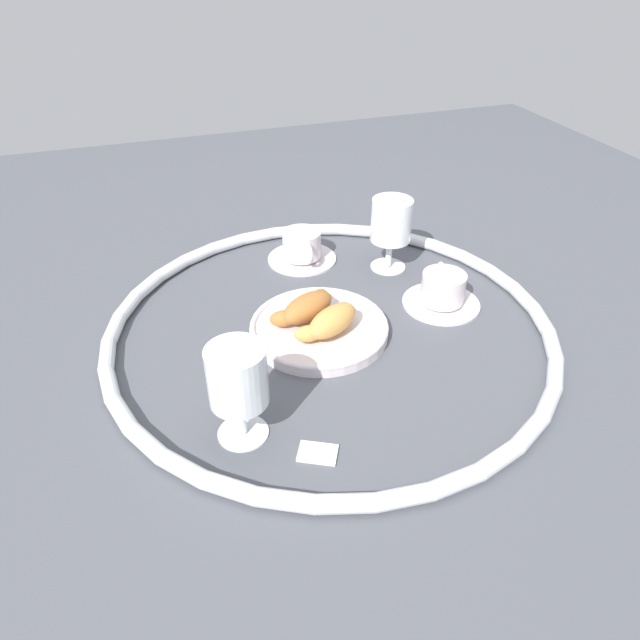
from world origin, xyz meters
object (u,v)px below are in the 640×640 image
(sugar_packet, at_px, (318,452))
(pastry_plate, at_px, (320,329))
(juice_glass_right, at_px, (238,380))
(croissant_large, at_px, (331,321))
(juice_glass_left, at_px, (391,224))
(coffee_cup_near, at_px, (442,291))
(coffee_cup_far, at_px, (302,248))
(croissant_small, at_px, (307,307))

(sugar_packet, bearing_deg, pastry_plate, 98.52)
(pastry_plate, distance_m, juice_glass_right, 0.26)
(croissant_large, height_order, juice_glass_left, juice_glass_left)
(pastry_plate, height_order, coffee_cup_near, coffee_cup_near)
(pastry_plate, bearing_deg, coffee_cup_far, 79.15)
(coffee_cup_far, distance_m, sugar_packet, 0.51)
(croissant_small, relative_size, coffee_cup_far, 0.90)
(coffee_cup_far, bearing_deg, juice_glass_left, -28.43)
(coffee_cup_near, bearing_deg, juice_glass_right, -154.27)
(croissant_large, relative_size, sugar_packet, 2.43)
(juice_glass_right, height_order, sugar_packet, juice_glass_right)
(pastry_plate, xyz_separation_m, sugar_packet, (-0.09, -0.24, -0.01))
(pastry_plate, relative_size, croissant_small, 1.84)
(coffee_cup_near, xyz_separation_m, coffee_cup_far, (-0.18, 0.23, 0.00))
(coffee_cup_far, bearing_deg, coffee_cup_near, -51.33)
(pastry_plate, distance_m, coffee_cup_near, 0.23)
(croissant_small, bearing_deg, coffee_cup_far, 74.46)
(pastry_plate, xyz_separation_m, coffee_cup_far, (0.05, 0.25, 0.01))
(croissant_large, height_order, coffee_cup_near, croissant_large)
(croissant_small, relative_size, juice_glass_right, 0.88)
(coffee_cup_near, relative_size, juice_glass_left, 0.97)
(croissant_large, xyz_separation_m, juice_glass_left, (0.19, 0.19, 0.05))
(croissant_large, bearing_deg, croissant_small, 116.63)
(juice_glass_right, bearing_deg, croissant_large, 40.57)
(croissant_large, relative_size, coffee_cup_near, 0.89)
(croissant_large, xyz_separation_m, coffee_cup_near, (0.22, 0.04, -0.01))
(croissant_large, relative_size, croissant_small, 0.99)
(coffee_cup_far, distance_m, juice_glass_right, 0.48)
(croissant_large, relative_size, juice_glass_right, 0.87)
(coffee_cup_far, xyz_separation_m, juice_glass_left, (0.15, -0.08, 0.07))
(sugar_packet, bearing_deg, juice_glass_right, 169.18)
(coffee_cup_near, relative_size, juice_glass_right, 0.97)
(juice_glass_left, relative_size, sugar_packet, 2.80)
(coffee_cup_far, xyz_separation_m, juice_glass_right, (-0.22, -0.42, 0.07))
(croissant_small, relative_size, coffee_cup_near, 0.90)
(croissant_large, distance_m, juice_glass_left, 0.27)
(croissant_large, height_order, juice_glass_right, juice_glass_right)
(coffee_cup_far, relative_size, juice_glass_left, 0.97)
(pastry_plate, distance_m, juice_glass_left, 0.27)
(pastry_plate, bearing_deg, juice_glass_right, -133.83)
(juice_glass_right, bearing_deg, juice_glass_left, 43.13)
(coffee_cup_far, bearing_deg, croissant_large, -97.76)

